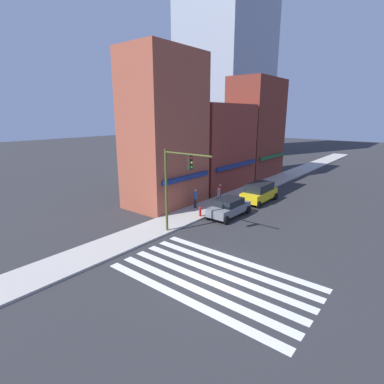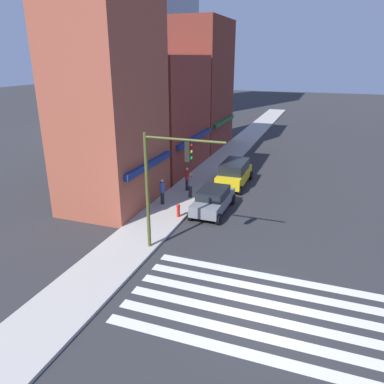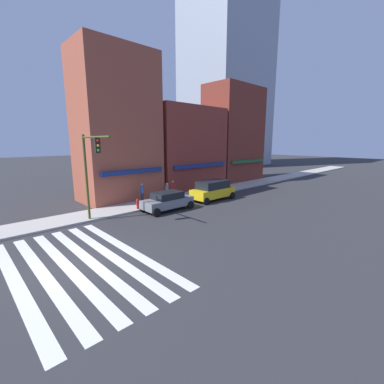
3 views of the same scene
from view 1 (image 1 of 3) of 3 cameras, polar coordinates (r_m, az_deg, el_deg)
The scene contains 12 objects.
ground_plane at distance 16.95m, azimuth 4.07°, elevation -15.85°, with size 200.00×200.00×0.00m, color #2D2D30.
sidewalk_left at distance 21.58m, azimuth -12.69°, elevation -9.00°, with size 120.00×3.00×0.15m.
crosswalk_stripes at distance 16.94m, azimuth 4.07°, elevation -15.83°, with size 5.60×10.80×0.01m.
storefront_row at distance 35.85m, azimuth 5.45°, elevation 10.77°, with size 26.26×5.30×14.13m.
tower_distant at distance 71.08m, azimuth 6.68°, elevation 25.04°, with size 18.90×14.98×43.28m.
traffic_signal at distance 20.94m, azimuth -3.18°, elevation 2.52°, with size 0.32×4.11×6.22m.
sedan_grey at distance 25.97m, azimuth 7.05°, elevation -2.87°, with size 4.42×2.02×1.59m.
suv_yellow at distance 30.72m, azimuth 12.69°, elevation -0.02°, with size 4.72×2.12×1.94m.
pedestrian_grey_coat at distance 28.39m, azimuth 5.09°, elevation -0.82°, with size 0.32×0.32×1.77m.
pedestrian_blue_shirt at distance 27.66m, azimuth 0.63°, elevation -1.18°, with size 0.32×0.32×1.77m.
pedestrian_red_jacket at distance 29.82m, azimuth 5.32°, elevation -0.08°, with size 0.32×0.32×1.77m.
fire_hydrant at distance 25.49m, azimuth 1.57°, elevation -3.64°, with size 0.24×0.24×0.84m.
Camera 1 is at (-12.08, -8.25, 8.56)m, focal length 28.00 mm.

